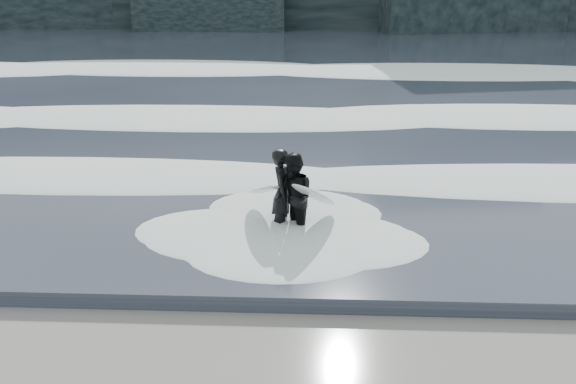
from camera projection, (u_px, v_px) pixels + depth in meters
The scene contains 6 objects.
sea at pixel (332, 62), 36.42m from camera, with size 90.00×52.00×0.30m, color #2F3442.
foam_near at pixel (340, 180), 17.46m from camera, with size 60.00×3.20×0.20m, color white.
foam_mid at pixel (336, 114), 24.06m from camera, with size 60.00×4.00×0.24m, color white.
foam_far at pixel (333, 69), 32.54m from camera, with size 60.00×4.80×0.30m, color white.
surfer_left at pixel (280, 192), 14.97m from camera, with size 1.17×1.94×1.86m.
surfer_right at pixel (295, 198), 14.66m from camera, with size 1.56×1.84×1.85m.
Camera 1 is at (-0.48, -7.64, 5.84)m, focal length 45.00 mm.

